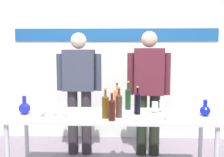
{
  "coord_description": "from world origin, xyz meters",
  "views": [
    {
      "loc": [
        0.13,
        -3.06,
        1.51
      ],
      "look_at": [
        0.0,
        0.15,
        1.13
      ],
      "focal_mm": 44.75,
      "sensor_mm": 36.0,
      "label": 1
    }
  ],
  "objects_px": {
    "wine_glass_right_0": "(162,104)",
    "wine_glass_right_1": "(166,112)",
    "wine_bottle_4": "(105,106)",
    "wine_glass_left_3": "(56,100)",
    "presenter_left": "(79,85)",
    "wine_bottle_5": "(117,98)",
    "wine_bottle_0": "(137,103)",
    "wine_glass_right_2": "(155,105)",
    "wine_bottle_1": "(119,104)",
    "wine_glass_left_4": "(54,108)",
    "decanter_blue_right": "(205,110)",
    "wine_bottle_3": "(112,109)",
    "wine_glass_left_2": "(41,107)",
    "decanter_blue_left": "(25,108)",
    "wine_glass_left_1": "(64,107)",
    "presenter_right": "(149,86)",
    "display_table": "(111,119)",
    "wine_glass_left_0": "(43,105)",
    "wine_bottle_2": "(128,98)"
  },
  "relations": [
    {
      "from": "presenter_left",
      "to": "presenter_right",
      "type": "distance_m",
      "value": 0.95
    },
    {
      "from": "wine_bottle_1",
      "to": "wine_glass_left_4",
      "type": "height_order",
      "value": "wine_bottle_1"
    },
    {
      "from": "wine_bottle_0",
      "to": "wine_bottle_2",
      "type": "xyz_separation_m",
      "value": [
        -0.1,
        0.23,
        0.01
      ]
    },
    {
      "from": "wine_bottle_1",
      "to": "wine_bottle_2",
      "type": "xyz_separation_m",
      "value": [
        0.1,
        0.38,
        0.0
      ]
    },
    {
      "from": "presenter_left",
      "to": "wine_glass_right_0",
      "type": "bearing_deg",
      "value": -31.26
    },
    {
      "from": "decanter_blue_right",
      "to": "wine_bottle_0",
      "type": "distance_m",
      "value": 0.74
    },
    {
      "from": "wine_bottle_0",
      "to": "wine_glass_right_2",
      "type": "bearing_deg",
      "value": 9.7
    },
    {
      "from": "wine_bottle_1",
      "to": "wine_glass_left_1",
      "type": "height_order",
      "value": "wine_bottle_1"
    },
    {
      "from": "wine_glass_right_2",
      "to": "wine_glass_left_1",
      "type": "bearing_deg",
      "value": -168.84
    },
    {
      "from": "wine_glass_left_2",
      "to": "wine_glass_right_1",
      "type": "xyz_separation_m",
      "value": [
        1.32,
        -0.05,
        -0.02
      ]
    },
    {
      "from": "wine_glass_right_0",
      "to": "wine_glass_right_1",
      "type": "bearing_deg",
      "value": -89.36
    },
    {
      "from": "decanter_blue_right",
      "to": "wine_glass_right_0",
      "type": "height_order",
      "value": "decanter_blue_right"
    },
    {
      "from": "presenter_right",
      "to": "wine_bottle_1",
      "type": "xyz_separation_m",
      "value": [
        -0.39,
        -0.85,
        -0.08
      ]
    },
    {
      "from": "decanter_blue_right",
      "to": "wine_bottle_1",
      "type": "height_order",
      "value": "wine_bottle_1"
    },
    {
      "from": "wine_glass_right_2",
      "to": "wine_bottle_4",
      "type": "bearing_deg",
      "value": -157.88
    },
    {
      "from": "wine_glass_left_4",
      "to": "wine_glass_right_0",
      "type": "bearing_deg",
      "value": 9.67
    },
    {
      "from": "wine_bottle_5",
      "to": "decanter_blue_left",
      "type": "bearing_deg",
      "value": -163.1
    },
    {
      "from": "wine_bottle_3",
      "to": "wine_glass_left_0",
      "type": "distance_m",
      "value": 0.79
    },
    {
      "from": "wine_glass_left_3",
      "to": "wine_glass_left_4",
      "type": "distance_m",
      "value": 0.32
    },
    {
      "from": "wine_bottle_5",
      "to": "wine_bottle_0",
      "type": "bearing_deg",
      "value": -47.46
    },
    {
      "from": "presenter_right",
      "to": "wine_bottle_3",
      "type": "bearing_deg",
      "value": -114.92
    },
    {
      "from": "presenter_left",
      "to": "wine_bottle_5",
      "type": "relative_size",
      "value": 5.35
    },
    {
      "from": "wine_glass_left_3",
      "to": "wine_glass_right_0",
      "type": "xyz_separation_m",
      "value": [
        1.25,
        -0.12,
        -0.01
      ]
    },
    {
      "from": "wine_bottle_2",
      "to": "wine_bottle_1",
      "type": "bearing_deg",
      "value": -105.32
    },
    {
      "from": "decanter_blue_right",
      "to": "wine_glass_left_4",
      "type": "bearing_deg",
      "value": -177.28
    },
    {
      "from": "wine_bottle_1",
      "to": "wine_glass_left_3",
      "type": "bearing_deg",
      "value": 156.27
    },
    {
      "from": "wine_bottle_2",
      "to": "wine_glass_left_0",
      "type": "bearing_deg",
      "value": -161.54
    },
    {
      "from": "display_table",
      "to": "presenter_left",
      "type": "xyz_separation_m",
      "value": [
        -0.48,
        0.71,
        0.28
      ]
    },
    {
      "from": "decanter_blue_left",
      "to": "presenter_left",
      "type": "bearing_deg",
      "value": 56.93
    },
    {
      "from": "wine_bottle_4",
      "to": "wine_glass_left_3",
      "type": "xyz_separation_m",
      "value": [
        -0.62,
        0.37,
        -0.02
      ]
    },
    {
      "from": "wine_glass_left_1",
      "to": "wine_glass_left_4",
      "type": "height_order",
      "value": "wine_glass_left_1"
    },
    {
      "from": "decanter_blue_right",
      "to": "wine_bottle_4",
      "type": "distance_m",
      "value": 1.09
    },
    {
      "from": "wine_glass_left_3",
      "to": "wine_glass_left_1",
      "type": "bearing_deg",
      "value": -62.64
    },
    {
      "from": "decanter_blue_left",
      "to": "decanter_blue_right",
      "type": "height_order",
      "value": "decanter_blue_left"
    },
    {
      "from": "wine_bottle_5",
      "to": "wine_glass_left_0",
      "type": "xyz_separation_m",
      "value": [
        -0.81,
        -0.34,
        -0.02
      ]
    },
    {
      "from": "decanter_blue_left",
      "to": "wine_bottle_1",
      "type": "relative_size",
      "value": 0.63
    },
    {
      "from": "presenter_right",
      "to": "wine_glass_right_2",
      "type": "height_order",
      "value": "presenter_right"
    },
    {
      "from": "presenter_right",
      "to": "wine_bottle_5",
      "type": "relative_size",
      "value": 5.41
    },
    {
      "from": "wine_bottle_5",
      "to": "wine_bottle_2",
      "type": "bearing_deg",
      "value": -12.49
    },
    {
      "from": "wine_glass_left_4",
      "to": "decanter_blue_right",
      "type": "bearing_deg",
      "value": 2.72
    },
    {
      "from": "decanter_blue_right",
      "to": "wine_glass_right_0",
      "type": "bearing_deg",
      "value": 164.56
    },
    {
      "from": "decanter_blue_left",
      "to": "wine_glass_right_2",
      "type": "height_order",
      "value": "decanter_blue_left"
    },
    {
      "from": "wine_bottle_3",
      "to": "display_table",
      "type": "bearing_deg",
      "value": 93.37
    },
    {
      "from": "decanter_blue_right",
      "to": "wine_glass_right_2",
      "type": "distance_m",
      "value": 0.54
    },
    {
      "from": "wine_bottle_4",
      "to": "wine_glass_left_1",
      "type": "height_order",
      "value": "wine_bottle_4"
    },
    {
      "from": "wine_glass_left_1",
      "to": "wine_glass_right_0",
      "type": "xyz_separation_m",
      "value": [
        1.07,
        0.23,
        -0.01
      ]
    },
    {
      "from": "wine_bottle_0",
      "to": "wine_bottle_4",
      "type": "bearing_deg",
      "value": -151.52
    },
    {
      "from": "wine_bottle_3",
      "to": "wine_glass_right_1",
      "type": "bearing_deg",
      "value": 3.78
    },
    {
      "from": "presenter_left",
      "to": "wine_glass_left_4",
      "type": "height_order",
      "value": "presenter_left"
    },
    {
      "from": "wine_bottle_0",
      "to": "wine_glass_right_1",
      "type": "height_order",
      "value": "wine_bottle_0"
    }
  ]
}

